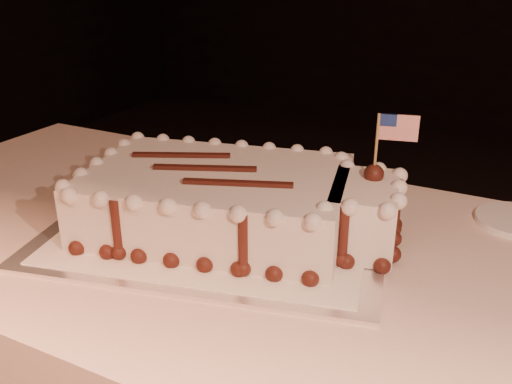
% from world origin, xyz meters
% --- Properties ---
extents(cake_board, '(0.71, 0.59, 0.01)m').
position_xyz_m(cake_board, '(-0.40, 0.61, 0.75)').
color(cake_board, white).
rests_on(cake_board, banquet_table).
extents(doily, '(0.63, 0.54, 0.00)m').
position_xyz_m(doily, '(-0.40, 0.61, 0.76)').
color(doily, white).
rests_on(doily, cake_board).
extents(sheet_cake, '(0.61, 0.42, 0.23)m').
position_xyz_m(sheet_cake, '(-0.37, 0.61, 0.82)').
color(sheet_cake, white).
rests_on(sheet_cake, doily).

